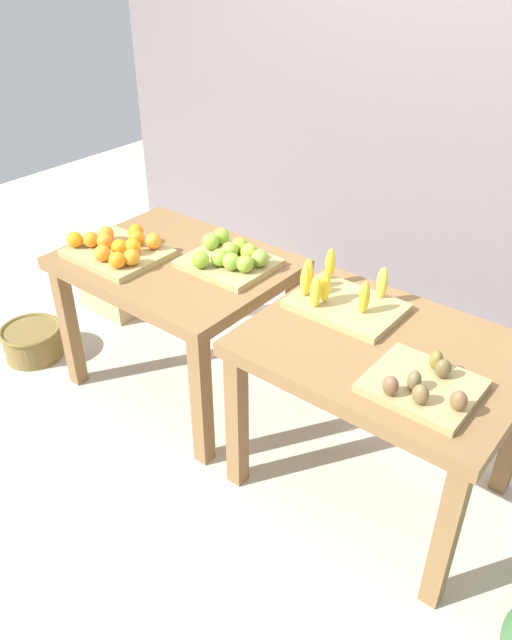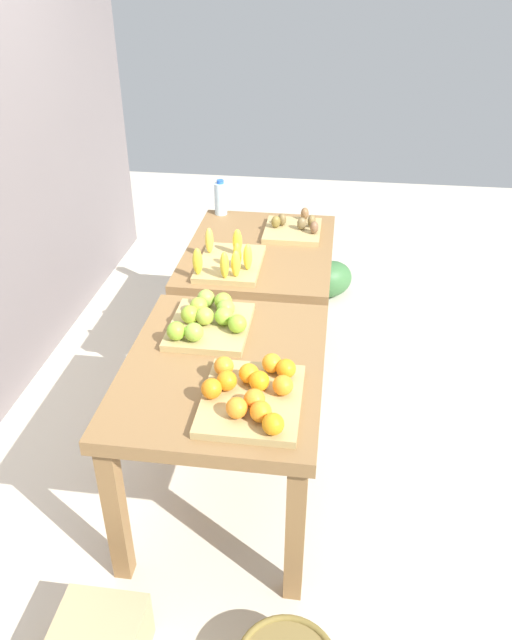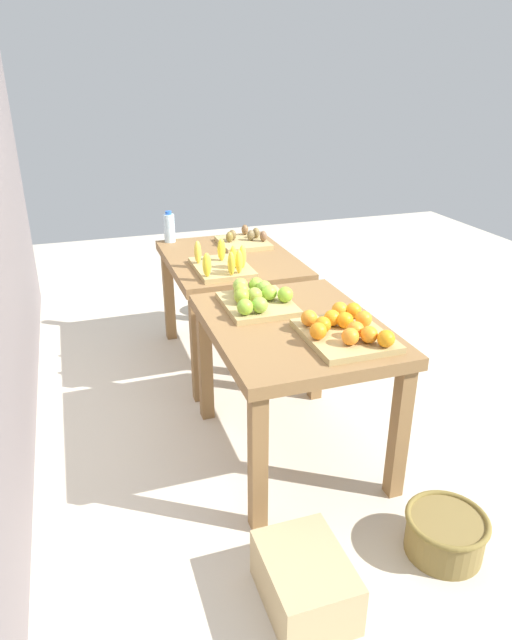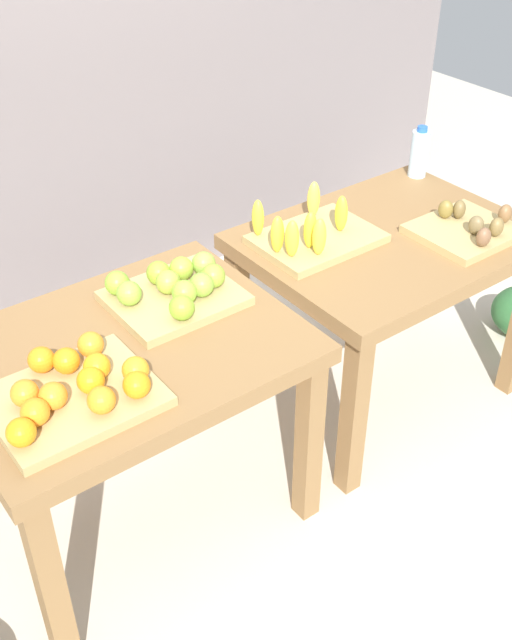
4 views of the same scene
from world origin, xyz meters
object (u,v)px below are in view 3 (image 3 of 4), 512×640
object	(u,v)px
display_table_left	(294,343)
banana_crate	(223,264)
orange_bin	(345,329)
cardboard_produce_box	(305,581)
watermelon_pile	(231,292)
water_bottle	(169,228)
wicker_basket	(445,533)
kiwi_bin	(244,241)
apple_bin	(257,298)
display_table_right	(230,272)

from	to	relation	value
display_table_left	banana_crate	size ratio (longest dim) A/B	2.36
orange_bin	cardboard_produce_box	xyz separation A→B (m)	(-0.66, 0.45, -0.68)
orange_bin	watermelon_pile	size ratio (longest dim) A/B	0.67
water_bottle	cardboard_produce_box	world-z (taller)	water_bottle
orange_bin	wicker_basket	xyz separation A→B (m)	(-0.61, -0.20, -0.69)
kiwi_bin	banana_crate	bearing A→B (deg)	150.00
kiwi_bin	watermelon_pile	bearing A→B (deg)	-8.04
banana_crate	wicker_basket	size ratio (longest dim) A/B	1.29
apple_bin	cardboard_produce_box	distance (m)	1.34
orange_bin	water_bottle	world-z (taller)	water_bottle
display_table_right	water_bottle	xyz separation A→B (m)	(0.46, 0.30, 0.21)
water_bottle	kiwi_bin	bearing A→B (deg)	-116.19
apple_bin	wicker_basket	distance (m)	1.37
apple_bin	kiwi_bin	bearing A→B (deg)	-14.15
display_table_right	display_table_left	bearing A→B (deg)	180.00
kiwi_bin	water_bottle	world-z (taller)	water_bottle
apple_bin	water_bottle	bearing A→B (deg)	8.40
wicker_basket	banana_crate	bearing A→B (deg)	15.69
orange_bin	wicker_basket	bearing A→B (deg)	-161.99
water_bottle	cardboard_produce_box	bearing A→B (deg)	-179.89
water_bottle	wicker_basket	size ratio (longest dim) A/B	0.64
apple_bin	water_bottle	distance (m)	1.35
banana_crate	watermelon_pile	xyz separation A→B (m)	(1.20, -0.39, -0.66)
apple_bin	display_table_left	bearing A→B (deg)	-156.50
orange_bin	banana_crate	xyz separation A→B (m)	(1.07, 0.27, 0.00)
water_bottle	watermelon_pile	size ratio (longest dim) A/B	0.33
display_table_right	water_bottle	distance (m)	0.59
orange_bin	display_table_left	bearing A→B (deg)	33.29
watermelon_pile	display_table_left	bearing A→B (deg)	172.53
kiwi_bin	water_bottle	bearing A→B (deg)	63.81
watermelon_pile	wicker_basket	bearing A→B (deg)	-178.37
display_table_left	wicker_basket	bearing A→B (deg)	-157.45
display_table_right	kiwi_bin	size ratio (longest dim) A/B	2.89
water_bottle	watermelon_pile	world-z (taller)	water_bottle
apple_bin	cardboard_produce_box	xyz separation A→B (m)	(-1.14, 0.19, -0.68)
watermelon_pile	display_table_right	bearing A→B (deg)	163.82
banana_crate	watermelon_pile	distance (m)	1.43
display_table_left	watermelon_pile	distance (m)	2.12
cardboard_produce_box	apple_bin	bearing A→B (deg)	-9.60
orange_bin	water_bottle	xyz separation A→B (m)	(1.81, 0.46, 0.06)
apple_bin	orange_bin	bearing A→B (deg)	-151.57
display_table_left	orange_bin	world-z (taller)	orange_bin
orange_bin	banana_crate	bearing A→B (deg)	14.33
wicker_basket	cardboard_produce_box	bearing A→B (deg)	94.07
orange_bin	kiwi_bin	xyz separation A→B (m)	(1.58, -0.02, -0.01)
orange_bin	kiwi_bin	world-z (taller)	orange_bin
banana_crate	watermelon_pile	size ratio (longest dim) A/B	0.66
apple_bin	water_bottle	size ratio (longest dim) A/B	1.85
banana_crate	kiwi_bin	distance (m)	0.59
water_bottle	wicker_basket	bearing A→B (deg)	-164.88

